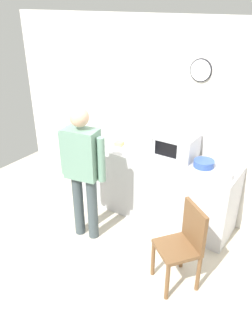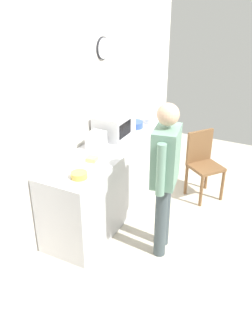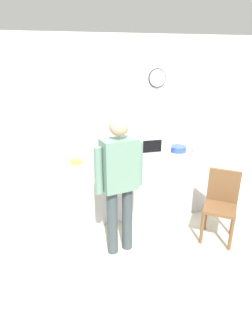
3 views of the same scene
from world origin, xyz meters
name	(u,v)px [view 1 (image 1 of 3)]	position (x,y,z in m)	size (l,w,h in m)	color
ground_plane	(102,263)	(0.00, 0.00, 0.00)	(6.00, 6.00, 0.00)	beige
back_wall	(171,120)	(0.00, 1.60, 1.30)	(5.40, 0.13, 2.60)	silver
kitchen_counter	(152,184)	(-0.05, 1.22, 0.47)	(2.28, 0.62, 0.93)	#B7B7BC
microwave	(177,145)	(0.24, 1.32, 1.08)	(0.50, 0.39, 0.30)	silver
sandwich_plate	(119,145)	(-0.55, 1.17, 0.95)	(0.27, 0.27, 0.07)	white
salad_bowl	(204,163)	(0.65, 1.24, 0.97)	(0.25, 0.25, 0.08)	#33519E
cereal_bowl	(223,175)	(0.94, 1.09, 0.97)	(0.22, 0.22, 0.08)	white
mixing_bowl	(95,140)	(-0.92, 1.10, 0.96)	(0.17, 0.17, 0.06)	gold
toaster	(148,141)	(-0.19, 1.33, 1.03)	(0.22, 0.18, 0.20)	silver
fork_utensil	(116,135)	(-0.83, 1.48, 0.94)	(0.17, 0.02, 0.01)	silver
spoon_utensil	(145,159)	(-0.05, 1.02, 0.94)	(0.17, 0.02, 0.01)	silver
person_standing	(83,166)	(-0.49, 0.32, 1.00)	(0.58, 0.31, 1.71)	#3C484D
wooden_chair	(184,243)	(0.87, 0.28, 0.52)	(0.56, 0.56, 0.94)	brown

